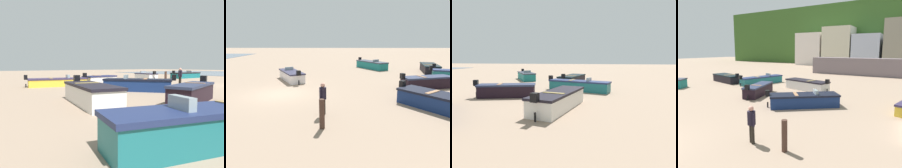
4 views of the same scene
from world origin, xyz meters
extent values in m
cube|color=#1B6970|center=(-5.31, 15.59, 0.38)|extent=(2.65, 5.23, 0.75)
cube|color=navy|center=(-5.31, 15.59, 0.81)|extent=(2.76, 5.35, 0.12)
cube|color=black|center=(-6.15, 12.97, 0.99)|extent=(0.39, 0.36, 0.40)
cylinder|color=black|center=(-6.15, 12.97, 0.19)|extent=(0.13, 0.13, 0.38)
cube|color=#8C9EA8|center=(-5.04, 16.44, 1.01)|extent=(0.72, 0.40, 0.28)
cube|color=olive|center=(-5.51, 14.98, 0.86)|extent=(1.01, 0.53, 0.08)
cube|color=silver|center=(0.74, 15.05, 0.42)|extent=(4.66, 2.40, 0.83)
cube|color=black|center=(0.74, 15.05, 0.89)|extent=(4.77, 2.50, 0.12)
cube|color=black|center=(3.08, 14.49, 1.07)|extent=(0.35, 0.38, 0.40)
cylinder|color=black|center=(3.08, 14.49, 0.21)|extent=(0.12, 0.12, 0.42)
cube|color=olive|center=(1.28, 14.92, 0.94)|extent=(0.51, 1.22, 0.08)
cube|color=black|center=(-1.85, 10.82, 0.40)|extent=(2.07, 4.01, 0.80)
cube|color=#252E4A|center=(-1.85, 10.82, 0.86)|extent=(2.17, 4.13, 0.12)
cube|color=black|center=(-1.31, 8.78, 1.04)|extent=(0.38, 0.35, 0.40)
cylinder|color=black|center=(-1.31, 8.78, 0.20)|extent=(0.12, 0.12, 0.40)
cube|color=#936A4D|center=(-1.73, 10.35, 0.91)|extent=(0.98, 0.48, 0.08)
cube|color=black|center=(-9.80, 14.44, 0.40)|extent=(4.59, 2.54, 0.79)
cube|color=black|center=(-9.80, 14.44, 0.85)|extent=(4.70, 2.64, 0.12)
cube|color=black|center=(-7.52, 13.88, 1.03)|extent=(0.35, 0.38, 0.40)
cylinder|color=black|center=(-7.52, 13.88, 0.20)|extent=(0.12, 0.12, 0.40)
cube|color=olive|center=(-9.28, 14.31, 0.90)|extent=(0.55, 1.33, 0.08)
cube|color=#197675|center=(-12.60, 8.20, 0.42)|extent=(4.66, 3.60, 0.84)
cube|color=#2E3443|center=(-12.60, 8.20, 0.90)|extent=(4.79, 3.72, 0.12)
cube|color=black|center=(-14.73, 6.90, 1.08)|extent=(0.41, 0.42, 0.40)
cylinder|color=black|center=(-14.73, 6.90, 0.21)|extent=(0.14, 0.14, 0.42)
cube|color=#8C9EA8|center=(-11.92, 8.62, 1.10)|extent=(0.61, 0.82, 0.28)
camera|label=1|loc=(-7.62, 20.29, 1.77)|focal=34.11mm
camera|label=2|loc=(13.39, 4.23, 3.65)|focal=32.43mm
camera|label=3|loc=(10.92, 17.11, 2.74)|focal=31.33mm
camera|label=4|loc=(9.44, -2.74, 3.90)|focal=32.52mm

